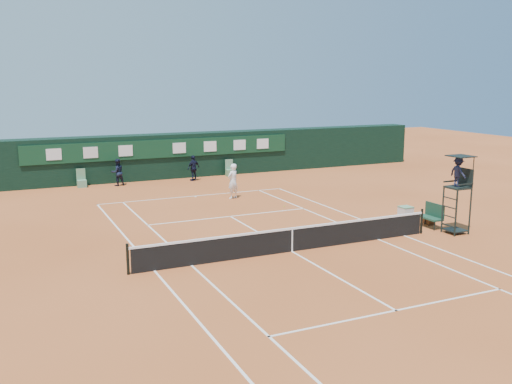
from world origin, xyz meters
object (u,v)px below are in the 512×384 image
(player_bench, at_px, (432,214))
(tennis_net, at_px, (292,239))
(umpire_chair, at_px, (458,178))
(cooler, at_px, (406,213))
(player, at_px, (233,181))

(player_bench, bearing_deg, tennis_net, -175.05)
(tennis_net, relative_size, player_bench, 10.75)
(tennis_net, height_order, umpire_chair, umpire_chair)
(tennis_net, bearing_deg, umpire_chair, -4.28)
(cooler, bearing_deg, tennis_net, -162.69)
(tennis_net, distance_m, player_bench, 7.59)
(tennis_net, height_order, player_bench, same)
(umpire_chair, xyz_separation_m, cooler, (-0.34, 2.90, -2.13))
(player, bearing_deg, player_bench, 96.92)
(umpire_chair, bearing_deg, player_bench, 99.46)
(player_bench, relative_size, player, 0.61)
(umpire_chair, height_order, player, umpire_chair)
(tennis_net, relative_size, cooler, 20.00)
(cooler, bearing_deg, player_bench, -85.36)
(player_bench, bearing_deg, umpire_chair, -80.54)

